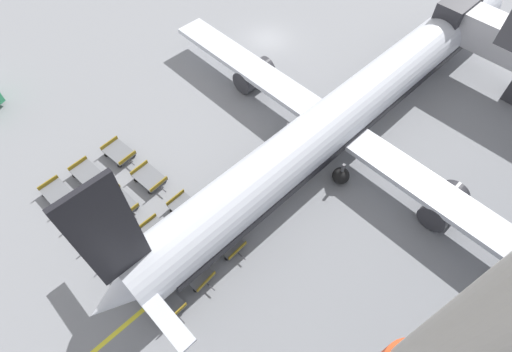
{
  "coord_description": "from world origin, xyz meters",
  "views": [
    {
      "loc": [
        24.72,
        -26.04,
        25.68
      ],
      "look_at": [
        12.61,
        -14.15,
        1.84
      ],
      "focal_mm": 28.0,
      "sensor_mm": 36.0,
      "label": 1
    }
  ],
  "objects_px": {
    "baggage_dolly_row_near_col_b": "(87,227)",
    "baggage_dolly_row_near_col_c": "(125,265)",
    "baggage_dolly_row_mid_a_col_b": "(121,204)",
    "baggage_dolly_row_mid_a_col_d": "(194,272)",
    "baggage_dolly_row_mid_b_col_d": "(226,241)",
    "baggage_dolly_row_near_col_d": "(165,302)",
    "baggage_dolly_row_mid_b_col_c": "(186,209)",
    "baggage_dolly_row_near_col_a": "(57,194)",
    "baggage_dolly_row_mid_a_col_c": "(157,234)",
    "airplane": "(346,112)",
    "baggage_dolly_row_mid_a_col_a": "(87,174)",
    "baggage_dolly_row_mid_b_col_a": "(119,152)",
    "baggage_dolly_row_mid_b_col_b": "(150,178)"
  },
  "relations": [
    {
      "from": "baggage_dolly_row_mid_b_col_b",
      "to": "baggage_dolly_row_mid_b_col_d",
      "type": "distance_m",
      "value": 8.19
    },
    {
      "from": "baggage_dolly_row_near_col_b",
      "to": "baggage_dolly_row_mid_b_col_c",
      "type": "bearing_deg",
      "value": 58.18
    },
    {
      "from": "airplane",
      "to": "baggage_dolly_row_near_col_d",
      "type": "xyz_separation_m",
      "value": [
        1.09,
        -19.2,
        -2.43
      ]
    },
    {
      "from": "baggage_dolly_row_near_col_c",
      "to": "baggage_dolly_row_mid_a_col_b",
      "type": "bearing_deg",
      "value": 149.52
    },
    {
      "from": "baggage_dolly_row_near_col_a",
      "to": "baggage_dolly_row_mid_a_col_b",
      "type": "relative_size",
      "value": 1.0
    },
    {
      "from": "baggage_dolly_row_mid_a_col_c",
      "to": "baggage_dolly_row_mid_b_col_b",
      "type": "xyz_separation_m",
      "value": [
        -4.37,
        2.46,
        0.0
      ]
    },
    {
      "from": "baggage_dolly_row_mid_a_col_d",
      "to": "baggage_dolly_row_mid_b_col_d",
      "type": "distance_m",
      "value": 2.99
    },
    {
      "from": "baggage_dolly_row_near_col_a",
      "to": "baggage_dolly_row_mid_a_col_c",
      "type": "xyz_separation_m",
      "value": [
        8.03,
        3.34,
        0.0
      ]
    },
    {
      "from": "baggage_dolly_row_mid_b_col_c",
      "to": "airplane",
      "type": "bearing_deg",
      "value": 76.62
    },
    {
      "from": "baggage_dolly_row_near_col_d",
      "to": "baggage_dolly_row_mid_b_col_a",
      "type": "distance_m",
      "value": 13.24
    },
    {
      "from": "baggage_dolly_row_mid_a_col_c",
      "to": "baggage_dolly_row_mid_b_col_b",
      "type": "height_order",
      "value": "same"
    },
    {
      "from": "baggage_dolly_row_mid_a_col_a",
      "to": "baggage_dolly_row_mid_b_col_a",
      "type": "bearing_deg",
      "value": 91.35
    },
    {
      "from": "baggage_dolly_row_mid_a_col_a",
      "to": "baggage_dolly_row_mid_a_col_b",
      "type": "relative_size",
      "value": 1.01
    },
    {
      "from": "airplane",
      "to": "baggage_dolly_row_mid_a_col_a",
      "type": "height_order",
      "value": "airplane"
    },
    {
      "from": "baggage_dolly_row_mid_a_col_b",
      "to": "baggage_dolly_row_mid_b_col_b",
      "type": "bearing_deg",
      "value": 98.34
    },
    {
      "from": "baggage_dolly_row_mid_a_col_a",
      "to": "baggage_dolly_row_mid_a_col_b",
      "type": "xyz_separation_m",
      "value": [
        4.16,
        0.33,
        0.0
      ]
    },
    {
      "from": "baggage_dolly_row_near_col_b",
      "to": "baggage_dolly_row_near_col_d",
      "type": "distance_m",
      "value": 8.19
    },
    {
      "from": "baggage_dolly_row_mid_b_col_a",
      "to": "baggage_dolly_row_mid_b_col_c",
      "type": "height_order",
      "value": "same"
    },
    {
      "from": "baggage_dolly_row_near_col_b",
      "to": "baggage_dolly_row_mid_a_col_b",
      "type": "xyz_separation_m",
      "value": [
        -0.01,
        2.84,
        0.0
      ]
    },
    {
      "from": "baggage_dolly_row_near_col_b",
      "to": "baggage_dolly_row_mid_a_col_d",
      "type": "height_order",
      "value": "same"
    },
    {
      "from": "baggage_dolly_row_mid_a_col_b",
      "to": "baggage_dolly_row_mid_a_col_d",
      "type": "bearing_deg",
      "value": 3.57
    },
    {
      "from": "baggage_dolly_row_mid_a_col_a",
      "to": "baggage_dolly_row_mid_a_col_d",
      "type": "relative_size",
      "value": 0.99
    },
    {
      "from": "airplane",
      "to": "baggage_dolly_row_mid_a_col_a",
      "type": "xyz_separation_m",
      "value": [
        -11.22,
        -17.45,
        -2.43
      ]
    },
    {
      "from": "baggage_dolly_row_near_col_d",
      "to": "baggage_dolly_row_mid_a_col_b",
      "type": "distance_m",
      "value": 8.42
    },
    {
      "from": "airplane",
      "to": "baggage_dolly_row_mid_b_col_c",
      "type": "distance_m",
      "value": 14.52
    },
    {
      "from": "baggage_dolly_row_near_col_b",
      "to": "baggage_dolly_row_near_col_c",
      "type": "height_order",
      "value": "same"
    },
    {
      "from": "baggage_dolly_row_mid_a_col_b",
      "to": "baggage_dolly_row_mid_b_col_a",
      "type": "bearing_deg",
      "value": 148.28
    },
    {
      "from": "baggage_dolly_row_mid_b_col_b",
      "to": "baggage_dolly_row_mid_b_col_d",
      "type": "height_order",
      "value": "same"
    },
    {
      "from": "baggage_dolly_row_mid_a_col_d",
      "to": "baggage_dolly_row_mid_b_col_a",
      "type": "xyz_separation_m",
      "value": [
        -12.14,
        2.12,
        0.0
      ]
    },
    {
      "from": "baggage_dolly_row_near_col_d",
      "to": "baggage_dolly_row_mid_b_col_c",
      "type": "relative_size",
      "value": 1.0
    },
    {
      "from": "airplane",
      "to": "baggage_dolly_row_mid_b_col_c",
      "type": "bearing_deg",
      "value": -103.38
    },
    {
      "from": "baggage_dolly_row_mid_b_col_b",
      "to": "baggage_dolly_row_mid_b_col_c",
      "type": "distance_m",
      "value": 4.18
    },
    {
      "from": "baggage_dolly_row_near_col_c",
      "to": "baggage_dolly_row_mid_b_col_a",
      "type": "relative_size",
      "value": 1.01
    },
    {
      "from": "baggage_dolly_row_near_col_d",
      "to": "baggage_dolly_row_mid_b_col_d",
      "type": "distance_m",
      "value": 5.57
    },
    {
      "from": "baggage_dolly_row_near_col_a",
      "to": "baggage_dolly_row_near_col_c",
      "type": "distance_m",
      "value": 8.37
    },
    {
      "from": "baggage_dolly_row_mid_a_col_a",
      "to": "baggage_dolly_row_mid_a_col_c",
      "type": "xyz_separation_m",
      "value": [
        8.1,
        0.76,
        0.0
      ]
    },
    {
      "from": "baggage_dolly_row_near_col_a",
      "to": "baggage_dolly_row_mid_a_col_c",
      "type": "bearing_deg",
      "value": 22.56
    },
    {
      "from": "baggage_dolly_row_near_col_b",
      "to": "baggage_dolly_row_mid_b_col_b",
      "type": "height_order",
      "value": "same"
    },
    {
      "from": "baggage_dolly_row_near_col_d",
      "to": "baggage_dolly_row_mid_a_col_b",
      "type": "xyz_separation_m",
      "value": [
        -8.16,
        2.08,
        0.0
      ]
    },
    {
      "from": "baggage_dolly_row_near_col_b",
      "to": "baggage_dolly_row_mid_a_col_a",
      "type": "bearing_deg",
      "value": 148.97
    },
    {
      "from": "baggage_dolly_row_mid_a_col_b",
      "to": "baggage_dolly_row_mid_b_col_d",
      "type": "height_order",
      "value": "same"
    },
    {
      "from": "airplane",
      "to": "baggage_dolly_row_mid_b_col_b",
      "type": "xyz_separation_m",
      "value": [
        -7.49,
        -14.23,
        -2.43
      ]
    },
    {
      "from": "baggage_dolly_row_mid_b_col_a",
      "to": "baggage_dolly_row_mid_b_col_c",
      "type": "relative_size",
      "value": 1.01
    },
    {
      "from": "airplane",
      "to": "baggage_dolly_row_near_col_b",
      "type": "xyz_separation_m",
      "value": [
        -7.06,
        -19.96,
        -2.43
      ]
    },
    {
      "from": "baggage_dolly_row_mid_a_col_d",
      "to": "baggage_dolly_row_mid_b_col_c",
      "type": "relative_size",
      "value": 1.01
    },
    {
      "from": "baggage_dolly_row_mid_a_col_c",
      "to": "baggage_dolly_row_mid_a_col_d",
      "type": "bearing_deg",
      "value": 0.96
    },
    {
      "from": "baggage_dolly_row_mid_a_col_c",
      "to": "baggage_dolly_row_mid_b_col_b",
      "type": "distance_m",
      "value": 5.02
    },
    {
      "from": "baggage_dolly_row_near_col_b",
      "to": "baggage_dolly_row_near_col_d",
      "type": "xyz_separation_m",
      "value": [
        8.15,
        0.76,
        0.0
      ]
    },
    {
      "from": "baggage_dolly_row_mid_a_col_a",
      "to": "baggage_dolly_row_mid_b_col_c",
      "type": "height_order",
      "value": "same"
    },
    {
      "from": "airplane",
      "to": "baggage_dolly_row_mid_a_col_c",
      "type": "distance_m",
      "value": 17.15
    }
  ]
}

